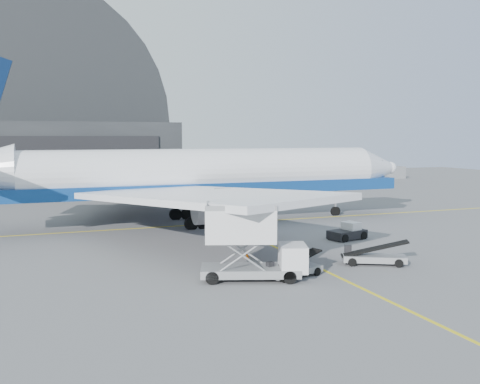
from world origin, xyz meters
name	(u,v)px	position (x,y,z in m)	size (l,w,h in m)	color
ground	(308,263)	(0.00, 0.00, 0.00)	(200.00, 200.00, 0.00)	#565659
taxi_lines	(248,234)	(0.00, 12.67, 0.01)	(80.00, 42.12, 0.02)	gold
hangar	(23,137)	(-22.00, 64.95, 9.54)	(50.00, 28.30, 28.00)	black
distant_bldg_a	(310,179)	(38.00, 72.00, 0.00)	(14.00, 8.00, 4.00)	black
distant_bldg_b	(383,178)	(55.00, 68.00, 0.00)	(8.00, 6.00, 2.80)	gray
airliner	(188,176)	(-3.99, 20.93, 5.39)	(54.93, 53.26, 19.28)	white
catering_truck	(249,244)	(-6.00, -2.97, 2.48)	(7.60, 4.78, 4.91)	gray
pushback_tug	(348,233)	(7.98, 7.14, 0.62)	(3.91, 2.81, 1.64)	black
belt_loader_a	(293,269)	(-2.90, -3.43, 0.53)	(4.60, 2.56, 1.72)	gray
belt_loader_b	(373,257)	(4.41, -2.27, 0.59)	(4.95, 3.53, 1.91)	gray
traffic_cone	(247,255)	(-3.89, 3.00, 0.24)	(0.35, 0.35, 0.51)	#FF6508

